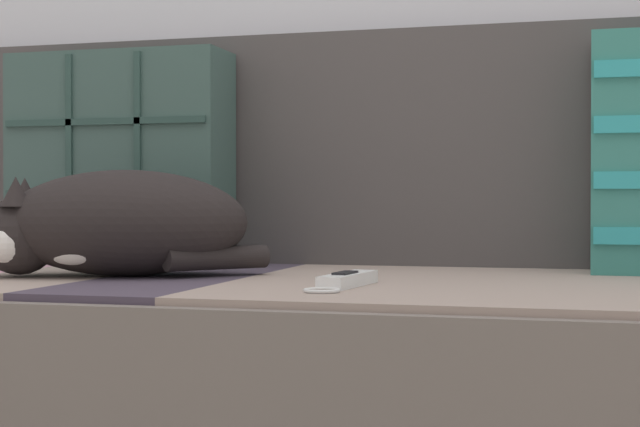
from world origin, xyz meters
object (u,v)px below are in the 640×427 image
at_px(game_remote_far, 346,280).
at_px(couch, 321,389).
at_px(throw_pillow_quilted, 120,159).
at_px(sleeping_cat, 110,225).

bearing_deg(game_remote_far, couch, 116.15).
distance_m(throw_pillow_quilted, sleeping_cat, 0.33).
relative_size(throw_pillow_quilted, game_remote_far, 2.04).
xyz_separation_m(couch, game_remote_far, (0.08, -0.17, 0.19)).
bearing_deg(throw_pillow_quilted, couch, -24.01).
relative_size(couch, game_remote_far, 9.89).
height_order(couch, game_remote_far, game_remote_far).
bearing_deg(sleeping_cat, game_remote_far, -11.58).
bearing_deg(sleeping_cat, couch, 14.90).
distance_m(couch, throw_pillow_quilted, 0.62).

